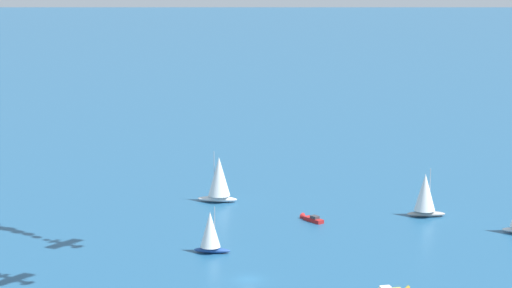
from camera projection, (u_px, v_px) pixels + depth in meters
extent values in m
plane|color=#1E517A|center=(249.00, 280.00, 161.81)|extent=(2000.00, 2000.00, 0.00)
ellipsoid|color=white|center=(217.00, 199.00, 212.63)|extent=(7.61, 8.05, 1.21)
cylinder|color=#B2B2B7|center=(214.00, 174.00, 211.65)|extent=(0.14, 0.14, 9.97)
cone|color=white|center=(219.00, 176.00, 211.61)|extent=(6.73, 6.73, 8.47)
cube|color=#B21E1E|center=(314.00, 220.00, 196.82)|extent=(1.72, 4.73, 0.75)
cone|color=#B21E1E|center=(304.00, 217.00, 199.04)|extent=(1.55, 1.27, 1.49)
cube|color=#38383D|center=(315.00, 217.00, 196.43)|extent=(1.27, 1.69, 0.56)
cube|color=silver|center=(385.00, 288.00, 154.39)|extent=(2.09, 1.87, 0.59)
ellipsoid|color=#9E9993|center=(426.00, 214.00, 200.71)|extent=(7.45, 6.69, 1.10)
cylinder|color=#B2B2B7|center=(430.00, 190.00, 199.75)|extent=(0.14, 0.14, 9.03)
cone|color=white|center=(425.00, 192.00, 199.83)|extent=(6.08, 6.08, 7.67)
ellipsoid|color=#23478C|center=(212.00, 250.00, 176.28)|extent=(5.88, 6.15, 0.93)
cylinder|color=#B2B2B7|center=(215.00, 227.00, 175.40)|extent=(0.14, 0.14, 7.65)
cone|color=white|center=(210.00, 229.00, 175.58)|extent=(5.17, 5.17, 6.50)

